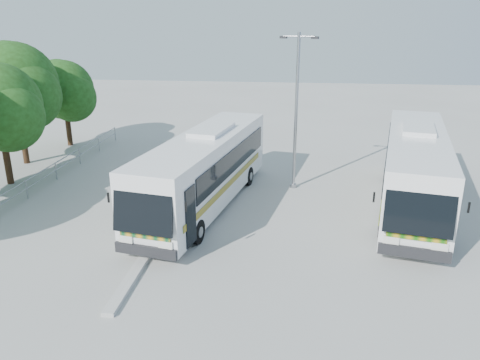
# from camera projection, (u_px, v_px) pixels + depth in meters

# --- Properties ---
(ground) EXTENTS (100.00, 100.00, 0.00)m
(ground) POSITION_uv_depth(u_px,v_px,m) (216.00, 235.00, 19.44)
(ground) COLOR #A9A9A3
(ground) RESTS_ON ground
(kerb_divider) EXTENTS (0.40, 16.00, 0.15)m
(kerb_divider) POSITION_uv_depth(u_px,v_px,m) (173.00, 212.00, 21.55)
(kerb_divider) COLOR #B2B2AD
(kerb_divider) RESTS_ON ground
(railing) EXTENTS (0.06, 22.00, 1.00)m
(railing) POSITION_uv_depth(u_px,v_px,m) (37.00, 178.00, 24.05)
(railing) COLOR gray
(railing) RESTS_ON ground
(tree_far_d) EXTENTS (5.62, 5.30, 7.33)m
(tree_far_d) POSITION_uv_depth(u_px,v_px,m) (16.00, 85.00, 27.59)
(tree_far_d) COLOR #382314
(tree_far_d) RESTS_ON ground
(tree_far_e) EXTENTS (4.54, 4.28, 5.92)m
(tree_far_e) POSITION_uv_depth(u_px,v_px,m) (65.00, 90.00, 32.04)
(tree_far_e) COLOR #382314
(tree_far_e) RESTS_ON ground
(coach_main) EXTENTS (4.64, 12.48, 3.40)m
(coach_main) POSITION_uv_depth(u_px,v_px,m) (205.00, 168.00, 21.94)
(coach_main) COLOR silver
(coach_main) RESTS_ON ground
(coach_adjacent) EXTENTS (5.00, 12.80, 3.49)m
(coach_adjacent) POSITION_uv_depth(u_px,v_px,m) (415.00, 168.00, 21.88)
(coach_adjacent) COLOR silver
(coach_adjacent) RESTS_ON ground
(lamppost) EXTENTS (1.89, 0.76, 7.91)m
(lamppost) POSITION_uv_depth(u_px,v_px,m) (296.00, 106.00, 23.51)
(lamppost) COLOR gray
(lamppost) RESTS_ON ground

